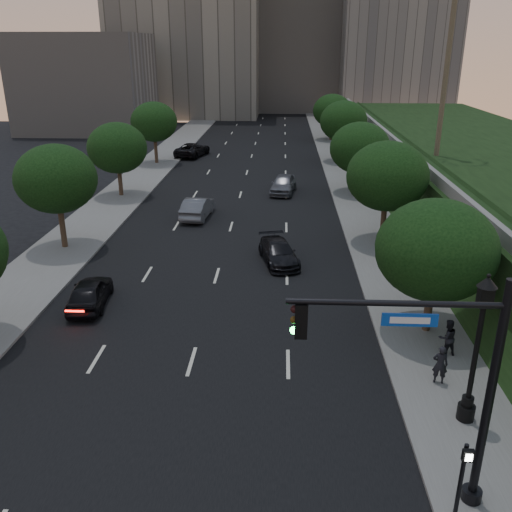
# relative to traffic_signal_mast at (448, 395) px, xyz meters

# --- Properties ---
(ground) EXTENTS (160.00, 160.00, 0.00)m
(ground) POSITION_rel_traffic_signal_mast_xyz_m (-8.06, 2.01, -3.67)
(ground) COLOR black
(ground) RESTS_ON ground
(road_surface) EXTENTS (16.00, 140.00, 0.02)m
(road_surface) POSITION_rel_traffic_signal_mast_xyz_m (-8.06, 32.01, -3.66)
(road_surface) COLOR black
(road_surface) RESTS_ON ground
(sidewalk_right) EXTENTS (4.50, 140.00, 0.15)m
(sidewalk_right) POSITION_rel_traffic_signal_mast_xyz_m (2.19, 32.01, -3.60)
(sidewalk_right) COLOR slate
(sidewalk_right) RESTS_ON ground
(sidewalk_left) EXTENTS (4.50, 140.00, 0.15)m
(sidewalk_left) POSITION_rel_traffic_signal_mast_xyz_m (-18.31, 32.01, -3.60)
(sidewalk_left) COLOR slate
(sidewalk_left) RESTS_ON ground
(parapet_wall) EXTENTS (0.35, 90.00, 0.70)m
(parapet_wall) POSITION_rel_traffic_signal_mast_xyz_m (5.44, 30.01, 0.68)
(parapet_wall) COLOR slate
(parapet_wall) RESTS_ON embankment
(office_block_left) EXTENTS (26.00, 20.00, 32.00)m
(office_block_left) POSITION_rel_traffic_signal_mast_xyz_m (-22.06, 94.01, 12.33)
(office_block_left) COLOR gray
(office_block_left) RESTS_ON ground
(office_block_mid) EXTENTS (22.00, 18.00, 26.00)m
(office_block_mid) POSITION_rel_traffic_signal_mast_xyz_m (-2.06, 104.01, 9.33)
(office_block_mid) COLOR #9D988F
(office_block_mid) RESTS_ON ground
(office_block_right) EXTENTS (20.00, 22.00, 36.00)m
(office_block_right) POSITION_rel_traffic_signal_mast_xyz_m (15.94, 98.01, 14.33)
(office_block_right) COLOR gray
(office_block_right) RESTS_ON ground
(office_block_filler) EXTENTS (18.00, 16.00, 14.00)m
(office_block_filler) POSITION_rel_traffic_signal_mast_xyz_m (-34.06, 72.01, 3.33)
(office_block_filler) COLOR #9D988F
(office_block_filler) RESTS_ON ground
(tree_right_a) EXTENTS (5.20, 5.20, 6.24)m
(tree_right_a) POSITION_rel_traffic_signal_mast_xyz_m (2.24, 10.01, 0.35)
(tree_right_a) COLOR #38281C
(tree_right_a) RESTS_ON ground
(tree_right_b) EXTENTS (5.20, 5.20, 6.74)m
(tree_right_b) POSITION_rel_traffic_signal_mast_xyz_m (2.24, 22.01, 0.84)
(tree_right_b) COLOR #38281C
(tree_right_b) RESTS_ON ground
(tree_right_c) EXTENTS (5.20, 5.20, 6.24)m
(tree_right_c) POSITION_rel_traffic_signal_mast_xyz_m (2.24, 35.01, 0.35)
(tree_right_c) COLOR #38281C
(tree_right_c) RESTS_ON ground
(tree_right_d) EXTENTS (5.20, 5.20, 6.74)m
(tree_right_d) POSITION_rel_traffic_signal_mast_xyz_m (2.24, 49.01, 0.84)
(tree_right_d) COLOR #38281C
(tree_right_d) RESTS_ON ground
(tree_right_e) EXTENTS (5.20, 5.20, 6.24)m
(tree_right_e) POSITION_rel_traffic_signal_mast_xyz_m (2.24, 64.01, 0.35)
(tree_right_e) COLOR #38281C
(tree_right_e) RESTS_ON ground
(tree_left_b) EXTENTS (5.00, 5.00, 6.71)m
(tree_left_b) POSITION_rel_traffic_signal_mast_xyz_m (-18.36, 20.01, 0.90)
(tree_left_b) COLOR #38281C
(tree_left_b) RESTS_ON ground
(tree_left_c) EXTENTS (5.00, 5.00, 6.34)m
(tree_left_c) POSITION_rel_traffic_signal_mast_xyz_m (-18.36, 33.01, 0.53)
(tree_left_c) COLOR #38281C
(tree_left_c) RESTS_ON ground
(tree_left_d) EXTENTS (5.00, 5.00, 6.71)m
(tree_left_d) POSITION_rel_traffic_signal_mast_xyz_m (-18.36, 47.01, 0.90)
(tree_left_d) COLOR #38281C
(tree_left_d) RESTS_ON ground
(traffic_signal_mast) EXTENTS (5.68, 0.56, 7.00)m
(traffic_signal_mast) POSITION_rel_traffic_signal_mast_xyz_m (0.00, 0.00, 0.00)
(traffic_signal_mast) COLOR black
(traffic_signal_mast) RESTS_ON ground
(street_lamp) EXTENTS (0.64, 0.64, 5.62)m
(street_lamp) POSITION_rel_traffic_signal_mast_xyz_m (2.04, 3.64, -1.04)
(street_lamp) COLOR black
(street_lamp) RESTS_ON ground
(pedestrian_signal) EXTENTS (0.30, 0.33, 2.50)m
(pedestrian_signal) POSITION_rel_traffic_signal_mast_xyz_m (0.50, -0.58, -2.11)
(pedestrian_signal) COLOR black
(pedestrian_signal) RESTS_ON ground
(sedan_near_left) EXTENTS (2.13, 4.39, 1.44)m
(sedan_near_left) POSITION_rel_traffic_signal_mast_xyz_m (-13.96, 11.96, -2.95)
(sedan_near_left) COLOR black
(sedan_near_left) RESTS_ON ground
(sedan_mid_left) EXTENTS (2.12, 4.93, 1.58)m
(sedan_mid_left) POSITION_rel_traffic_signal_mast_xyz_m (-10.80, 27.17, -2.88)
(sedan_mid_left) COLOR #5B5D62
(sedan_mid_left) RESTS_ON ground
(sedan_far_left) EXTENTS (4.01, 6.23, 1.60)m
(sedan_far_left) POSITION_rel_traffic_signal_mast_xyz_m (-15.04, 51.50, -2.87)
(sedan_far_left) COLOR black
(sedan_far_left) RESTS_ON ground
(sedan_near_right) EXTENTS (2.88, 4.86, 1.32)m
(sedan_near_right) POSITION_rel_traffic_signal_mast_xyz_m (-4.57, 18.22, -3.01)
(sedan_near_right) COLOR black
(sedan_near_right) RESTS_ON ground
(sedan_far_right) EXTENTS (2.64, 5.05, 1.64)m
(sedan_far_right) POSITION_rel_traffic_signal_mast_xyz_m (-4.30, 34.89, -2.85)
(sedan_far_right) COLOR slate
(sedan_far_right) RESTS_ON ground
(pedestrian_a) EXTENTS (0.64, 0.48, 1.57)m
(pedestrian_a) POSITION_rel_traffic_signal_mast_xyz_m (1.68, 5.81, -2.74)
(pedestrian_a) COLOR black
(pedestrian_a) RESTS_ON sidewalk_right
(pedestrian_b) EXTENTS (0.92, 0.80, 1.61)m
(pedestrian_b) POSITION_rel_traffic_signal_mast_xyz_m (2.52, 7.86, -2.72)
(pedestrian_b) COLOR black
(pedestrian_b) RESTS_ON sidewalk_right
(pedestrian_c) EXTENTS (1.07, 0.51, 1.78)m
(pedestrian_c) POSITION_rel_traffic_signal_mast_xyz_m (2.95, 16.31, -2.63)
(pedestrian_c) COLOR black
(pedestrian_c) RESTS_ON sidewalk_right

